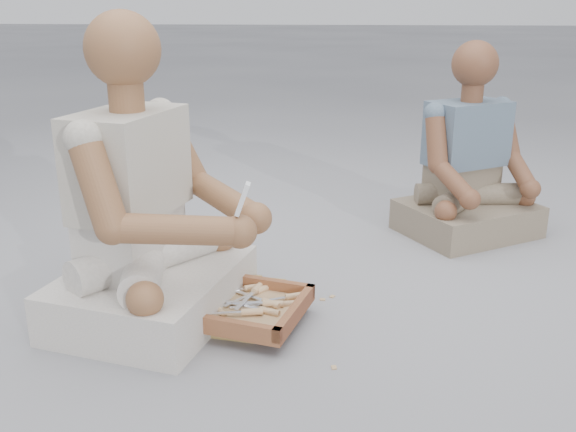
# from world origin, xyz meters

# --- Properties ---
(ground) EXTENTS (60.00, 60.00, 0.00)m
(ground) POSITION_xyz_m (0.00, 0.00, 0.00)
(ground) COLOR gray
(ground) RESTS_ON ground
(carved_panel) EXTENTS (0.69, 0.51, 0.04)m
(carved_panel) POSITION_xyz_m (-0.32, 0.08, 0.02)
(carved_panel) COLOR olive
(carved_panel) RESTS_ON ground
(tool_tray) EXTENTS (0.52, 0.46, 0.06)m
(tool_tray) POSITION_xyz_m (-0.12, -0.04, 0.06)
(tool_tray) COLOR brown
(tool_tray) RESTS_ON carved_panel
(chisel_0) EXTENTS (0.07, 0.22, 0.02)m
(chisel_0) POSITION_xyz_m (-0.07, 0.06, 0.08)
(chisel_0) COLOR white
(chisel_0) RESTS_ON tool_tray
(chisel_1) EXTENTS (0.21, 0.09, 0.02)m
(chisel_1) POSITION_xyz_m (-0.03, -0.08, 0.07)
(chisel_1) COLOR white
(chisel_1) RESTS_ON tool_tray
(chisel_2) EXTENTS (0.21, 0.11, 0.02)m
(chisel_2) POSITION_xyz_m (0.05, 0.03, 0.07)
(chisel_2) COLOR white
(chisel_2) RESTS_ON tool_tray
(chisel_3) EXTENTS (0.22, 0.02, 0.02)m
(chisel_3) POSITION_xyz_m (-0.02, -0.03, 0.07)
(chisel_3) COLOR white
(chisel_3) RESTS_ON tool_tray
(chisel_4) EXTENTS (0.22, 0.06, 0.02)m
(chisel_4) POSITION_xyz_m (-0.08, -0.11, 0.08)
(chisel_4) COLOR white
(chisel_4) RESTS_ON tool_tray
(chisel_5) EXTENTS (0.22, 0.07, 0.02)m
(chisel_5) POSITION_xyz_m (0.02, -0.02, 0.07)
(chisel_5) COLOR white
(chisel_5) RESTS_ON tool_tray
(chisel_6) EXTENTS (0.15, 0.19, 0.02)m
(chisel_6) POSITION_xyz_m (-0.06, 0.07, 0.07)
(chisel_6) COLOR white
(chisel_6) RESTS_ON tool_tray
(chisel_7) EXTENTS (0.21, 0.11, 0.02)m
(chisel_7) POSITION_xyz_m (-0.10, 0.09, 0.07)
(chisel_7) COLOR white
(chisel_7) RESTS_ON tool_tray
(chisel_8) EXTENTS (0.13, 0.20, 0.02)m
(chisel_8) POSITION_xyz_m (-0.18, -0.07, 0.07)
(chisel_8) COLOR white
(chisel_8) RESTS_ON tool_tray
(chisel_9) EXTENTS (0.19, 0.14, 0.02)m
(chisel_9) POSITION_xyz_m (-0.03, -0.01, 0.07)
(chisel_9) COLOR white
(chisel_9) RESTS_ON tool_tray
(wood_chip_0) EXTENTS (0.02, 0.02, 0.00)m
(wood_chip_0) POSITION_xyz_m (0.16, 0.16, 0.00)
(wood_chip_0) COLOR tan
(wood_chip_0) RESTS_ON ground
(wood_chip_1) EXTENTS (0.02, 0.02, 0.00)m
(wood_chip_1) POSITION_xyz_m (0.21, -0.29, 0.00)
(wood_chip_1) COLOR tan
(wood_chip_1) RESTS_ON ground
(wood_chip_2) EXTENTS (0.02, 0.02, 0.00)m
(wood_chip_2) POSITION_xyz_m (-0.40, 0.09, 0.00)
(wood_chip_2) COLOR tan
(wood_chip_2) RESTS_ON ground
(wood_chip_3) EXTENTS (0.02, 0.02, 0.00)m
(wood_chip_3) POSITION_xyz_m (-0.00, 0.29, 0.00)
(wood_chip_3) COLOR tan
(wood_chip_3) RESTS_ON ground
(wood_chip_4) EXTENTS (0.02, 0.02, 0.00)m
(wood_chip_4) POSITION_xyz_m (0.08, 0.19, 0.00)
(wood_chip_4) COLOR tan
(wood_chip_4) RESTS_ON ground
(wood_chip_5) EXTENTS (0.02, 0.02, 0.00)m
(wood_chip_5) POSITION_xyz_m (0.19, 0.19, 0.00)
(wood_chip_5) COLOR tan
(wood_chip_5) RESTS_ON ground
(wood_chip_6) EXTENTS (0.02, 0.02, 0.00)m
(wood_chip_6) POSITION_xyz_m (-0.38, 0.23, 0.00)
(wood_chip_6) COLOR tan
(wood_chip_6) RESTS_ON ground
(wood_chip_7) EXTENTS (0.02, 0.02, 0.00)m
(wood_chip_7) POSITION_xyz_m (0.02, -0.01, 0.00)
(wood_chip_7) COLOR tan
(wood_chip_7) RESTS_ON ground
(craftsman) EXTENTS (0.74, 0.75, 1.01)m
(craftsman) POSITION_xyz_m (-0.42, 0.00, 0.34)
(craftsman) COLOR beige
(craftsman) RESTS_ON ground
(companion) EXTENTS (0.71, 0.67, 0.88)m
(companion) POSITION_xyz_m (0.80, 0.95, 0.29)
(companion) COLOR #7C6F59
(companion) RESTS_ON ground
(mobile_phone) EXTENTS (0.05, 0.05, 0.10)m
(mobile_phone) POSITION_xyz_m (-0.08, -0.15, 0.47)
(mobile_phone) COLOR white
(mobile_phone) RESTS_ON craftsman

